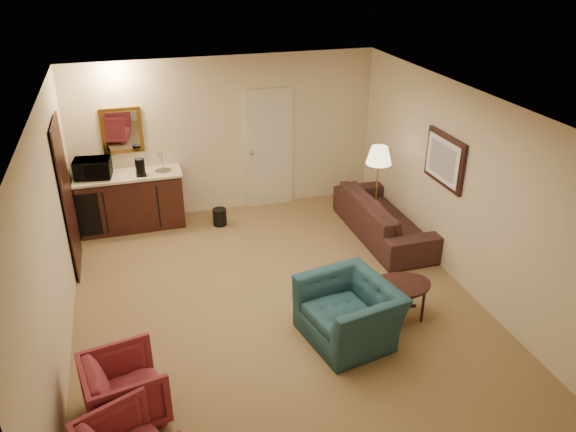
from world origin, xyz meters
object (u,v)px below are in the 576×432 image
(wetbar_cabinet, at_px, (131,201))
(coffee_maker, at_px, (140,167))
(coffee_table, at_px, (397,300))
(microwave, at_px, (92,166))
(rose_chair_near, at_px, (125,386))
(waste_bin, at_px, (220,217))
(teal_armchair, at_px, (349,303))
(floor_lamp, at_px, (376,191))
(sofa, at_px, (385,211))

(wetbar_cabinet, bearing_deg, coffee_maker, -30.86)
(coffee_table, relative_size, microwave, 1.51)
(rose_chair_near, relative_size, waste_bin, 2.65)
(teal_armchair, relative_size, coffee_table, 1.32)
(rose_chair_near, distance_m, floor_lamp, 4.82)
(floor_lamp, height_order, coffee_maker, floor_lamp)
(microwave, bearing_deg, floor_lamp, -10.62)
(microwave, bearing_deg, teal_armchair, -45.48)
(floor_lamp, distance_m, waste_bin, 2.56)
(rose_chair_near, xyz_separation_m, microwave, (-0.25, 4.16, 0.73))
(microwave, bearing_deg, rose_chair_near, -79.40)
(sofa, xyz_separation_m, coffee_maker, (-3.55, 1.30, 0.63))
(coffee_table, bearing_deg, rose_chair_near, -167.34)
(waste_bin, bearing_deg, coffee_maker, 169.75)
(coffee_table, relative_size, waste_bin, 2.90)
(wetbar_cabinet, xyz_separation_m, floor_lamp, (3.64, -1.32, 0.27))
(floor_lamp, relative_size, microwave, 2.70)
(rose_chair_near, relative_size, coffee_maker, 2.67)
(rose_chair_near, bearing_deg, microwave, -7.26)
(wetbar_cabinet, relative_size, floor_lamp, 1.13)
(wetbar_cabinet, height_order, sofa, wetbar_cabinet)
(wetbar_cabinet, relative_size, coffee_table, 2.02)
(coffee_table, height_order, coffee_maker, coffee_maker)
(wetbar_cabinet, xyz_separation_m, waste_bin, (1.35, -0.33, -0.32))
(floor_lamp, xyz_separation_m, microwave, (-4.14, 1.33, 0.37))
(wetbar_cabinet, relative_size, coffee_maker, 5.90)
(rose_chair_near, bearing_deg, coffee_table, -88.04)
(floor_lamp, bearing_deg, coffee_maker, 160.75)
(teal_armchair, relative_size, coffee_maker, 3.87)
(sofa, relative_size, rose_chair_near, 2.96)
(teal_armchair, distance_m, floor_lamp, 2.69)
(sofa, bearing_deg, floor_lamp, 48.98)
(coffee_maker, bearing_deg, floor_lamp, -7.97)
(waste_bin, distance_m, coffee_maker, 1.49)
(rose_chair_near, bearing_deg, floor_lamp, -64.67)
(coffee_table, bearing_deg, wetbar_cabinet, 131.19)
(rose_chair_near, bearing_deg, coffee_maker, -17.08)
(wetbar_cabinet, height_order, teal_armchair, teal_armchair)
(coffee_maker, bearing_deg, teal_armchair, -48.14)
(sofa, relative_size, waste_bin, 7.84)
(rose_chair_near, height_order, coffee_maker, coffee_maker)
(teal_armchair, height_order, waste_bin, teal_armchair)
(wetbar_cabinet, height_order, coffee_table, wetbar_cabinet)
(rose_chair_near, xyz_separation_m, coffee_maker, (0.45, 4.03, 0.69))
(teal_armchair, distance_m, waste_bin, 3.43)
(wetbar_cabinet, distance_m, sofa, 4.01)
(wetbar_cabinet, relative_size, teal_armchair, 1.52)
(floor_lamp, xyz_separation_m, waste_bin, (-2.29, 0.99, -0.59))
(microwave, xyz_separation_m, coffee_maker, (0.70, -0.13, -0.04))
(sofa, height_order, teal_armchair, teal_armchair)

